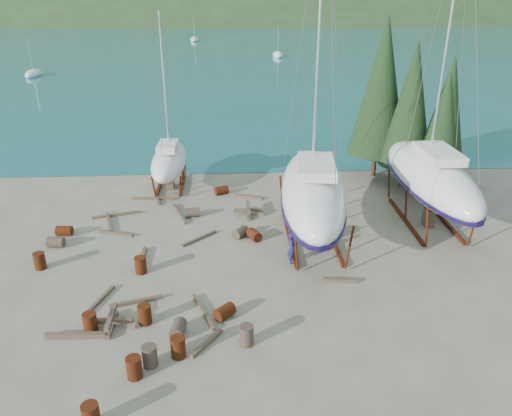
{
  "coord_description": "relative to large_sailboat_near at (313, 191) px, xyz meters",
  "views": [
    {
      "loc": [
        0.26,
        -20.83,
        13.32
      ],
      "look_at": [
        1.55,
        3.0,
        2.5
      ],
      "focal_mm": 35.0,
      "sensor_mm": 36.0,
      "label": 1
    }
  ],
  "objects": [
    {
      "name": "drum_6",
      "position": [
        -3.22,
        0.14,
        -2.7
      ],
      "size": [
        0.93,
        1.05,
        0.58
      ],
      "primitive_type": "cylinder",
      "rotation": [
        1.57,
        0.0,
        0.5
      ],
      "color": "#5E2110",
      "rests_on": "ground"
    },
    {
      "name": "drum_2",
      "position": [
        -14.1,
        1.25,
        -2.7
      ],
      "size": [
        0.92,
        0.64,
        0.58
      ],
      "primitive_type": "cylinder",
      "rotation": [
        1.57,
        0.0,
        1.5
      ],
      "color": "#5E2110",
      "rests_on": "ground"
    },
    {
      "name": "drum_17",
      "position": [
        -3.98,
        -8.81,
        -2.55
      ],
      "size": [
        0.58,
        0.58,
        0.88
      ],
      "primitive_type": "cylinder",
      "color": "#2D2823",
      "rests_on": "ground"
    },
    {
      "name": "timber_7",
      "position": [
        -5.58,
        -8.78,
        -2.91
      ],
      "size": [
        1.28,
        1.64,
        0.17
      ],
      "primitive_type": "cube",
      "rotation": [
        0.0,
        0.0,
        2.5
      ],
      "color": "brown",
      "rests_on": "ground"
    },
    {
      "name": "timber_0",
      "position": [
        -9.69,
        6.21,
        -2.92
      ],
      "size": [
        2.91,
        0.35,
        0.14
      ],
      "primitive_type": "cube",
      "rotation": [
        0.0,
        0.0,
        1.5
      ],
      "color": "brown",
      "rests_on": "ground"
    },
    {
      "name": "timber_pile_aft",
      "position": [
        -3.42,
        3.46,
        -2.69
      ],
      "size": [
        1.8,
        1.8,
        0.6
      ],
      "color": "brown",
      "rests_on": "ground"
    },
    {
      "name": "drum_1",
      "position": [
        -6.78,
        -8.04,
        -2.7
      ],
      "size": [
        0.69,
        0.95,
        0.58
      ],
      "primitive_type": "cylinder",
      "rotation": [
        1.57,
        0.0,
        3.02
      ],
      "color": "#2D2823",
      "rests_on": "ground"
    },
    {
      "name": "drum_0",
      "position": [
        -10.43,
        -7.65,
        -2.55
      ],
      "size": [
        0.58,
        0.58,
        0.88
      ],
      "primitive_type": "cylinder",
      "color": "#5E2110",
      "rests_on": "ground"
    },
    {
      "name": "cypress_far_right",
      "position": [
        10.78,
        8.95,
        2.21
      ],
      "size": [
        3.24,
        3.24,
        9.0
      ],
      "color": "black",
      "rests_on": "ground"
    },
    {
      "name": "timber_4",
      "position": [
        -11.2,
        1.17,
        -2.91
      ],
      "size": [
        2.13,
        0.83,
        0.17
      ],
      "primitive_type": "cube",
      "rotation": [
        0.0,
        0.0,
        1.26
      ],
      "color": "brown",
      "rests_on": "ground"
    },
    {
      "name": "far_hill",
      "position": [
        -4.72,
        315.95,
        -2.99
      ],
      "size": [
        800.0,
        360.0,
        110.0
      ],
      "primitive_type": "ellipsoid",
      "color": "#20381C",
      "rests_on": "ground"
    },
    {
      "name": "timber_10",
      "position": [
        -7.74,
        3.72,
        -2.91
      ],
      "size": [
        1.17,
        2.93,
        0.16
      ],
      "primitive_type": "cube",
      "rotation": [
        0.0,
        0.0,
        0.34
      ],
      "color": "brown",
      "rests_on": "ground"
    },
    {
      "name": "timber_5",
      "position": [
        -5.8,
        -6.65,
        -2.91
      ],
      "size": [
        1.16,
        2.61,
        0.16
      ],
      "primitive_type": "cube",
      "rotation": [
        0.0,
        0.0,
        0.38
      ],
      "color": "brown",
      "rests_on": "ground"
    },
    {
      "name": "timber_11",
      "position": [
        -6.32,
        0.3,
        -2.92
      ],
      "size": [
        1.91,
        1.8,
        0.15
      ],
      "primitive_type": "cube",
      "rotation": [
        0.0,
        0.0,
        2.32
      ],
      "color": "brown",
      "rests_on": "ground"
    },
    {
      "name": "drum_7",
      "position": [
        -6.65,
        -9.38,
        -2.55
      ],
      "size": [
        0.58,
        0.58,
        0.88
      ],
      "primitive_type": "cylinder",
      "color": "#5E2110",
      "rests_on": "ground"
    },
    {
      "name": "small_sailboat_shore",
      "position": [
        -8.74,
        8.55,
        -1.06
      ],
      "size": [
        2.55,
        7.4,
        11.72
      ],
      "rotation": [
        0.0,
        0.0,
        -0.03
      ],
      "color": "silver",
      "rests_on": "ground"
    },
    {
      "name": "large_sailboat_near",
      "position": [
        0.0,
        0.0,
        0.0
      ],
      "size": [
        4.73,
        12.12,
        18.6
      ],
      "rotation": [
        0.0,
        0.0,
        -0.11
      ],
      "color": "silver",
      "rests_on": "ground"
    },
    {
      "name": "bay_water",
      "position": [
        -4.72,
        310.95,
        -2.99
      ],
      "size": [
        700.0,
        700.0,
        0.0
      ],
      "primitive_type": "plane",
      "color": "#1B6C8B",
      "rests_on": "ground"
    },
    {
      "name": "far_house_center",
      "position": [
        -24.72,
        185.95,
        -0.07
      ],
      "size": [
        6.6,
        5.6,
        5.6
      ],
      "color": "beige",
      "rests_on": "ground"
    },
    {
      "name": "large_sailboat_far",
      "position": [
        7.27,
        1.91,
        -0.04
      ],
      "size": [
        3.72,
        11.56,
        18.12
      ],
      "rotation": [
        0.0,
        0.0,
        0.03
      ],
      "color": "silver",
      "rests_on": "ground"
    },
    {
      "name": "drum_8",
      "position": [
        -14.25,
        -2.4,
        -2.55
      ],
      "size": [
        0.58,
        0.58,
        0.88
      ],
      "primitive_type": "cylinder",
      "color": "#5E2110",
      "rests_on": "ground"
    },
    {
      "name": "timber_6",
      "position": [
        -3.29,
        6.12,
        -2.9
      ],
      "size": [
        1.9,
        0.9,
        0.19
      ],
      "primitive_type": "cube",
      "rotation": [
        0.0,
        0.0,
        1.19
      ],
      "color": "brown",
      "rests_on": "ground"
    },
    {
      "name": "drum_16",
      "position": [
        -7.68,
        -9.83,
        -2.55
      ],
      "size": [
        0.58,
        0.58,
        0.88
      ],
      "primitive_type": "cylinder",
      "color": "#2D2823",
      "rests_on": "ground"
    },
    {
      "name": "timber_1",
      "position": [
        0.76,
        -4.49,
        -2.9
      ],
      "size": [
        1.68,
        0.39,
        0.19
      ],
      "primitive_type": "cube",
      "rotation": [
        0.0,
        0.0,
        1.45
      ],
      "color": "brown",
      "rests_on": "ground"
    },
    {
      "name": "worker",
      "position": [
        -1.42,
        -2.47,
        -2.15
      ],
      "size": [
        0.42,
        0.63,
        1.69
      ],
      "primitive_type": "imported",
      "rotation": [
        0.0,
        0.0,
        1.6
      ],
      "color": "navy",
      "rests_on": "ground"
    },
    {
      "name": "ground",
      "position": [
        -4.72,
        -4.05,
        -2.99
      ],
      "size": [
        600.0,
        600.0,
        0.0
      ],
      "primitive_type": "plane",
      "color": "#625C4E",
      "rests_on": "ground"
    },
    {
      "name": "drum_3",
      "position": [
        -9.2,
        -12.6,
        -2.55
      ],
      "size": [
        0.58,
        0.58,
        0.88
      ],
      "primitive_type": "cylinder",
      "color": "#5E2110",
      "rests_on": "ground"
    },
    {
      "name": "drum_13",
      "position": [
        -8.16,
        -10.43,
        -2.55
      ],
      "size": [
        0.58,
        0.58,
        0.88
      ],
      "primitive_type": "cylinder",
      "color": "#5E2110",
      "rests_on": "ground"
    },
    {
      "name": "moored_boat_left",
      "position": [
        -34.72,
        55.95,
        -2.61
      ],
      "size": [
        2.0,
        5.0,
        6.05
      ],
      "color": "silver",
      "rests_on": "ground"
    },
    {
      "name": "timber_16",
      "position": [
        -10.96,
        -8.04,
        -2.88
      ],
      "size": [
        2.47,
        0.29,
        0.23
      ],
      "primitive_type": "cube",
      "rotation": [
        0.0,
        0.0,
        1.54
      ],
      "color": "brown",
      "rests_on": "ground"
    },
    {
      "name": "timber_17",
      "position": [
        -11.9,
        2.75,
        -2.91
      ],
      "size": [
        0.94,
        2.63,
        0.16
      ],
      "primitive_type": "cube",
      "rotation": [
        0.0,
        0.0,
        0.29
      ],
      "color": "brown",
      "rests_on": "ground"
    },
    {
      "name": "drum_4",
      "position": [
        -5.12,
        6.91,
        -2.7
      ],
      "size": [
        1.03,
        0.86,
        0.58
      ],
      "primitive_type": "cylinder",
      "rotation": [
        1.57,
        0.0,
        1.94
      ],
      "color": "#5E2110",
      "rests_on": "ground"
    },
    {
      "name": "drum_15",
      "position": [
        -14.16,
        -0.12,
        -2.7
      ],
      "size": [
        0.93,
        0.66,
        0.58
      ],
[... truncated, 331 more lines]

